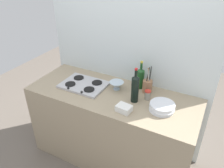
{
  "coord_description": "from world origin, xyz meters",
  "views": [
    {
      "loc": [
        0.9,
        -1.72,
        2.17
      ],
      "look_at": [
        0.0,
        0.0,
        1.02
      ],
      "focal_mm": 35.78,
      "sensor_mm": 36.0,
      "label": 1
    }
  ],
  "objects": [
    {
      "name": "wine_bottle_leftmost",
      "position": [
        0.21,
        0.26,
        1.02
      ],
      "size": [
        0.08,
        0.08,
        0.31
      ],
      "color": "#19471E",
      "rests_on": "counter_block"
    },
    {
      "name": "counter_block",
      "position": [
        0.0,
        0.0,
        0.45
      ],
      "size": [
        1.8,
        0.7,
        0.9
      ],
      "primitive_type": "cube",
      "color": "tan",
      "rests_on": "ground"
    },
    {
      "name": "butter_dish",
      "position": [
        0.23,
        -0.21,
        0.93
      ],
      "size": [
        0.15,
        0.12,
        0.06
      ],
      "primitive_type": "cube",
      "rotation": [
        0.0,
        0.0,
        -0.13
      ],
      "color": "white",
      "rests_on": "counter_block"
    },
    {
      "name": "utensil_crock",
      "position": [
        0.31,
        0.2,
        0.98
      ],
      "size": [
        0.1,
        0.1,
        0.3
      ],
      "color": "#996B4C",
      "rests_on": "counter_block"
    },
    {
      "name": "condiment_jar_front",
      "position": [
        0.36,
        0.08,
        0.95
      ],
      "size": [
        0.06,
        0.06,
        0.1
      ],
      "color": "#9E998C",
      "rests_on": "counter_block"
    },
    {
      "name": "ground_plane",
      "position": [
        0.0,
        0.0,
        0.0
      ],
      "size": [
        6.0,
        6.0,
        0.0
      ],
      "primitive_type": "plane",
      "color": "#6B6056",
      "rests_on": "ground"
    },
    {
      "name": "backsplash_panel",
      "position": [
        0.0,
        0.38,
        1.27
      ],
      "size": [
        1.9,
        0.06,
        2.54
      ],
      "primitive_type": "cube",
      "color": "silver",
      "rests_on": "ground"
    },
    {
      "name": "wine_bottle_mid_left",
      "position": [
        0.25,
        -0.01,
        1.05
      ],
      "size": [
        0.07,
        0.07,
        0.36
      ],
      "color": "black",
      "rests_on": "counter_block"
    },
    {
      "name": "mixing_bowl",
      "position": [
        -0.0,
        0.11,
        0.95
      ],
      "size": [
        0.16,
        0.16,
        0.09
      ],
      "color": "silver",
      "rests_on": "counter_block"
    },
    {
      "name": "stovetop_hob",
      "position": [
        -0.35,
        0.01,
        0.91
      ],
      "size": [
        0.49,
        0.36,
        0.04
      ],
      "color": "#B2B2B7",
      "rests_on": "counter_block"
    },
    {
      "name": "plate_stack",
      "position": [
        0.54,
        -0.03,
        0.94
      ],
      "size": [
        0.24,
        0.24,
        0.07
      ],
      "color": "white",
      "rests_on": "counter_block"
    }
  ]
}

